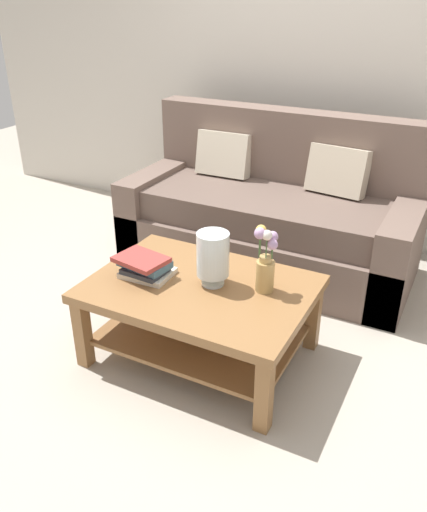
% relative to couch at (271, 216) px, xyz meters
% --- Properties ---
extents(ground_plane, '(10.00, 10.00, 0.00)m').
position_rel_couch_xyz_m(ground_plane, '(0.06, -0.92, -0.36)').
color(ground_plane, '#ADA393').
extents(back_wall, '(6.40, 0.12, 2.70)m').
position_rel_couch_xyz_m(back_wall, '(0.06, 0.73, 0.99)').
color(back_wall, beige).
rests_on(back_wall, ground).
extents(couch, '(2.02, 0.90, 1.06)m').
position_rel_couch_xyz_m(couch, '(0.00, 0.00, 0.00)').
color(couch, brown).
rests_on(couch, ground).
extents(coffee_table, '(1.14, 0.82, 0.45)m').
position_rel_couch_xyz_m(coffee_table, '(0.09, -1.22, -0.04)').
color(coffee_table, olive).
rests_on(coffee_table, ground).
extents(book_stack_main, '(0.30, 0.25, 0.12)m').
position_rel_couch_xyz_m(book_stack_main, '(-0.22, -1.27, 0.14)').
color(book_stack_main, beige).
rests_on(book_stack_main, coffee_table).
extents(glass_hurricane_vase, '(0.17, 0.17, 0.29)m').
position_rel_couch_xyz_m(glass_hurricane_vase, '(0.14, -1.18, 0.25)').
color(glass_hurricane_vase, silver).
rests_on(glass_hurricane_vase, coffee_table).
extents(flower_pitcher, '(0.13, 0.12, 0.35)m').
position_rel_couch_xyz_m(flower_pitcher, '(0.40, -1.11, 0.25)').
color(flower_pitcher, tan).
rests_on(flower_pitcher, coffee_table).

